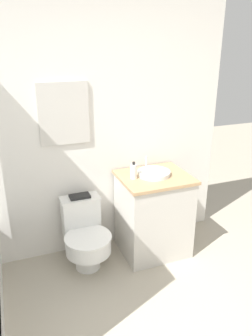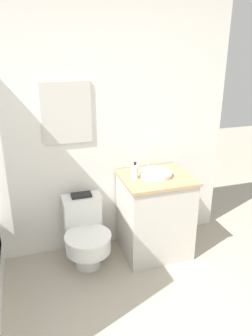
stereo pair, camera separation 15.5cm
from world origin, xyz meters
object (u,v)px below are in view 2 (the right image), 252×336
toilet (86,234)px  soap_bottle (135,171)px  sink (156,174)px  book_on_tank (81,195)px

toilet → soap_bottle: size_ratio=3.96×
sink → toilet: bearing=-179.5°
toilet → sink: size_ratio=1.86×
toilet → book_on_tank: size_ratio=3.38×
sink → soap_bottle: (-0.21, -0.01, 0.05)m
sink → soap_bottle: 0.22m
toilet → book_on_tank: (-0.00, 0.15, 0.34)m
sink → book_on_tank: bearing=168.4°
toilet → soap_bottle: bearing=-0.4°
toilet → soap_bottle: 0.75m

